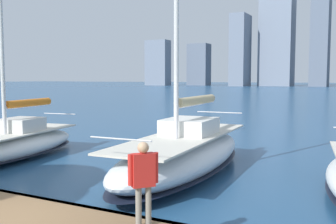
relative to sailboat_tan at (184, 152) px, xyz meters
The scene contains 4 objects.
dock_pier 7.04m from the sailboat_tan, 85.34° to the left, with size 28.00×2.80×0.60m.
sailboat_tan is the anchor object (origin of this frame).
sailboat_orange 7.46m from the sailboat_tan, ahead, with size 3.52×7.68×11.27m.
person_red_shirt 6.56m from the sailboat_tan, 108.14° to the left, with size 0.41×0.47×1.59m.
Camera 1 is at (-6.26, 5.21, 3.36)m, focal length 42.00 mm.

